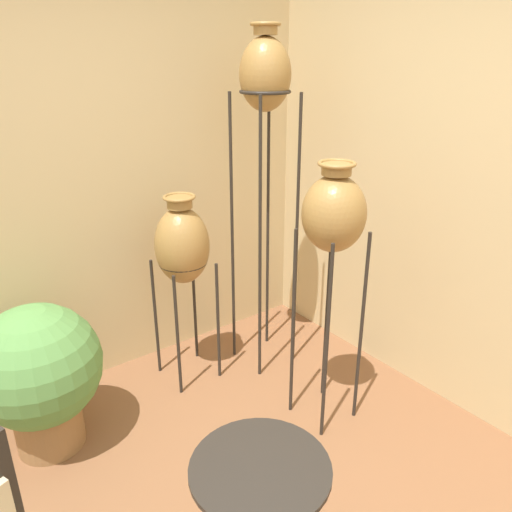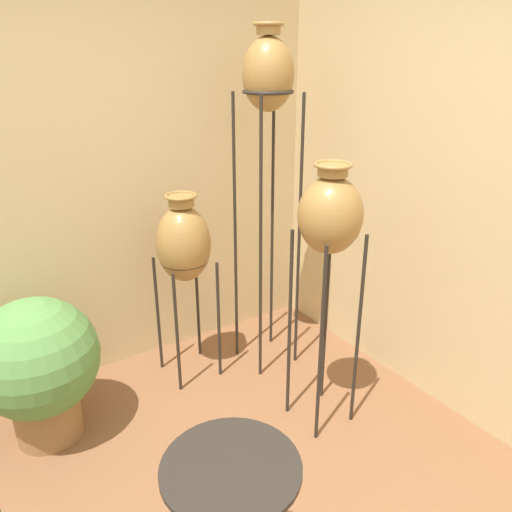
{
  "view_description": "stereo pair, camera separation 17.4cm",
  "coord_description": "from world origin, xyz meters",
  "px_view_note": "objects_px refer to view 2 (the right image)",
  "views": [
    {
      "loc": [
        -0.7,
        -1.11,
        1.99
      ],
      "look_at": [
        0.96,
        1.08,
        0.88
      ],
      "focal_mm": 35.0,
      "sensor_mm": 36.0,
      "label": 1
    },
    {
      "loc": [
        -0.56,
        -1.21,
        1.99
      ],
      "look_at": [
        0.96,
        1.08,
        0.88
      ],
      "focal_mm": 35.0,
      "sensor_mm": 36.0,
      "label": 2
    }
  ],
  "objects_px": {
    "vase_stand_short": "(184,245)",
    "vase_stand_medium": "(330,219)",
    "vase_stand_tall": "(268,86)",
    "potted_plant": "(38,364)"
  },
  "relations": [
    {
      "from": "vase_stand_medium",
      "to": "vase_stand_short",
      "type": "height_order",
      "value": "vase_stand_medium"
    },
    {
      "from": "vase_stand_medium",
      "to": "vase_stand_short",
      "type": "distance_m",
      "value": 0.98
    },
    {
      "from": "vase_stand_medium",
      "to": "potted_plant",
      "type": "relative_size",
      "value": 1.81
    },
    {
      "from": "vase_stand_short",
      "to": "potted_plant",
      "type": "height_order",
      "value": "vase_stand_short"
    },
    {
      "from": "vase_stand_tall",
      "to": "vase_stand_medium",
      "type": "distance_m",
      "value": 0.91
    },
    {
      "from": "vase_stand_short",
      "to": "vase_stand_tall",
      "type": "bearing_deg",
      "value": -15.67
    },
    {
      "from": "vase_stand_medium",
      "to": "potted_plant",
      "type": "distance_m",
      "value": 1.71
    },
    {
      "from": "vase_stand_medium",
      "to": "potted_plant",
      "type": "xyz_separation_m",
      "value": [
        -1.36,
        0.71,
        -0.76
      ]
    },
    {
      "from": "vase_stand_tall",
      "to": "vase_stand_short",
      "type": "height_order",
      "value": "vase_stand_tall"
    },
    {
      "from": "vase_stand_short",
      "to": "vase_stand_medium",
      "type": "bearing_deg",
      "value": -62.49
    }
  ]
}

